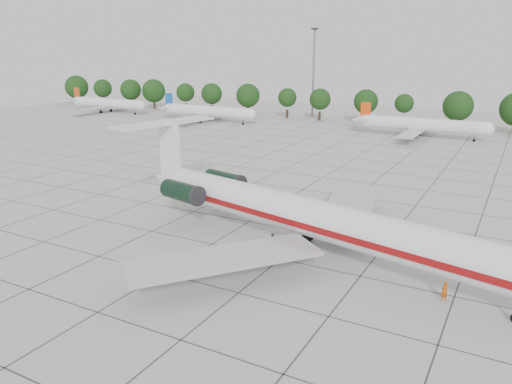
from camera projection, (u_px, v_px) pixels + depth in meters
ground at (249, 222)px, 58.95m from camera, size 260.00×260.00×0.00m
apron_joints at (300, 191)px, 71.60m from camera, size 170.00×170.00×0.02m
main_airliner at (297, 213)px, 49.46m from camera, size 47.37×36.66×11.24m
ground_crew at (444, 291)px, 40.32m from camera, size 0.71×0.70×1.66m
bg_airliner_a at (107, 103)px, 158.80m from camera, size 28.24×27.20×7.40m
bg_airliner_b at (207, 111)px, 138.38m from camera, size 28.24×27.20×7.40m
bg_airliner_c at (422, 125)px, 114.01m from camera, size 28.24×27.20×7.40m
tree_line at (366, 102)px, 134.36m from camera, size 249.86×8.44×10.22m
floodlight_mast at (314, 68)px, 146.40m from camera, size 1.60×1.60×25.45m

